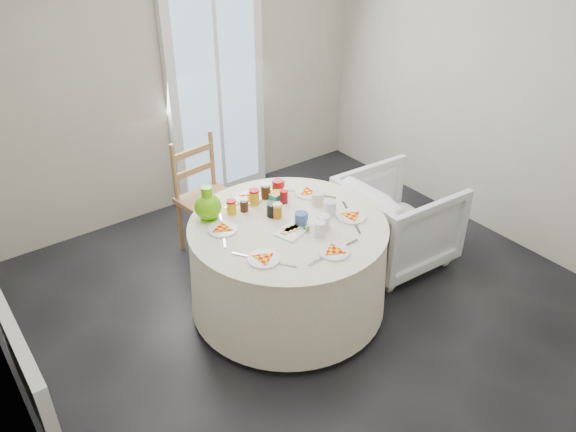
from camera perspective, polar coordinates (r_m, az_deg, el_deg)
floor at (r=4.32m, az=2.29°, el=-9.05°), size 4.00×4.00×0.00m
wall_back at (r=5.22m, az=-11.63°, el=14.08°), size 4.00×0.02×2.60m
wall_right at (r=5.04m, az=21.13°, el=12.03°), size 0.02×4.00×2.60m
glass_door at (r=5.42m, az=-7.26°, el=12.34°), size 1.00×0.08×2.10m
radiator at (r=3.66m, az=-25.10°, el=-13.84°), size 0.07×1.00×0.55m
table at (r=4.08m, az=0.00°, el=-5.09°), size 1.43×1.43×0.72m
wooden_chair at (r=4.72m, az=-7.98°, el=1.51°), size 0.50×0.48×1.00m
armchair at (r=4.68m, az=11.02°, el=-0.26°), size 0.79×0.84×0.82m
place_settings at (r=3.86m, az=0.00°, el=-0.38°), size 1.18×1.18×0.02m
jar_cluster at (r=4.02m, az=-3.18°, el=1.79°), size 0.46×0.26×0.13m
butter_tub at (r=4.16m, az=-1.16°, el=2.44°), size 0.14×0.11×0.05m
green_pitcher at (r=3.91m, az=-8.16°, el=1.42°), size 0.22×0.22×0.24m
cheese_platter at (r=3.78m, az=0.55°, el=-1.12°), size 0.28×0.22×0.03m
mugs_glasses at (r=3.94m, az=1.58°, el=1.03°), size 0.86×0.86×0.12m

